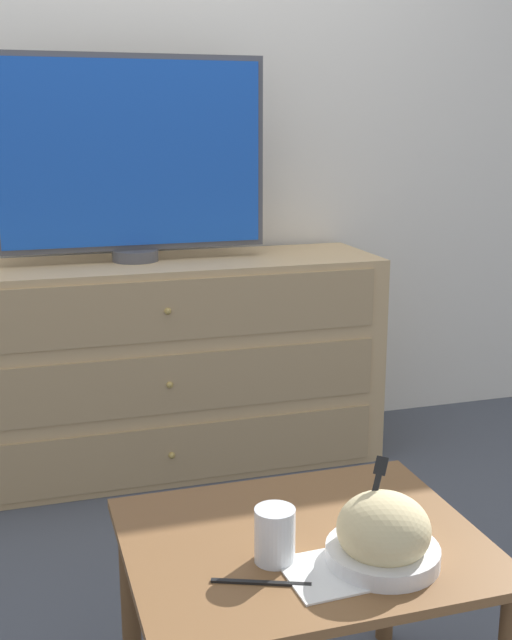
{
  "coord_description": "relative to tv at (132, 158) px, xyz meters",
  "views": [
    {
      "loc": [
        -0.44,
        -3.14,
        1.29
      ],
      "look_at": [
        0.09,
        -1.4,
        0.84
      ],
      "focal_mm": 45.0,
      "sensor_mm": 36.0,
      "label": 1
    }
  ],
  "objects": [
    {
      "name": "coffee_table",
      "position": [
        0.1,
        -1.53,
        -0.77
      ],
      "size": [
        0.72,
        0.58,
        0.47
      ],
      "color": "brown",
      "rests_on": "ground_plane"
    },
    {
      "name": "tv",
      "position": [
        0.0,
        0.0,
        0.0
      ],
      "size": [
        0.97,
        0.17,
        0.73
      ],
      "color": "#515156",
      "rests_on": "dresser"
    },
    {
      "name": "takeout_bowl",
      "position": [
        0.21,
        -1.66,
        -0.64
      ],
      "size": [
        0.22,
        0.22,
        0.19
      ],
      "color": "silver",
      "rests_on": "coffee_table"
    },
    {
      "name": "dresser",
      "position": [
        0.06,
        -0.04,
        -0.77
      ],
      "size": [
        1.67,
        0.49,
        0.79
      ],
      "color": "tan",
      "rests_on": "ground_plane"
    },
    {
      "name": "ground_plane",
      "position": [
        0.01,
        0.23,
        -1.17
      ],
      "size": [
        12.0,
        12.0,
        0.0
      ],
      "primitive_type": "plane",
      "color": "#474C56"
    },
    {
      "name": "napkin",
      "position": [
        0.1,
        -1.67,
        -0.69
      ],
      "size": [
        0.17,
        0.17,
        0.0
      ],
      "color": "white",
      "rests_on": "coffee_table"
    },
    {
      "name": "wall_back",
      "position": [
        0.01,
        0.26,
        0.13
      ],
      "size": [
        12.0,
        0.05,
        2.6
      ],
      "color": "white",
      "rests_on": "ground_plane"
    },
    {
      "name": "drink_cup",
      "position": [
        0.01,
        -1.59,
        -0.65
      ],
      "size": [
        0.08,
        0.08,
        0.11
      ],
      "color": "beige",
      "rests_on": "coffee_table"
    },
    {
      "name": "knife",
      "position": [
        -0.04,
        -1.66,
        -0.69
      ],
      "size": [
        0.18,
        0.08,
        0.01
      ],
      "color": "black",
      "rests_on": "coffee_table"
    }
  ]
}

